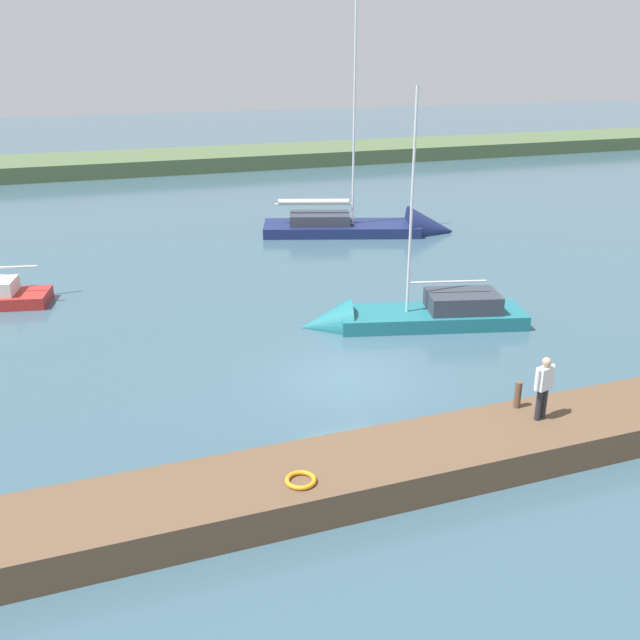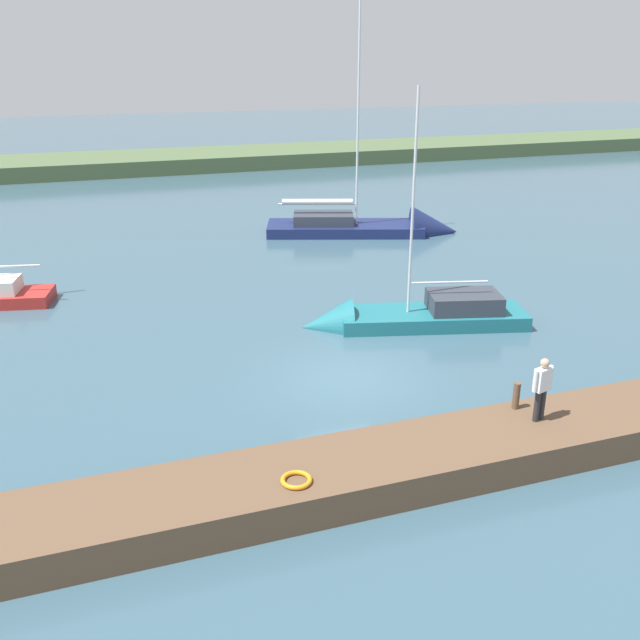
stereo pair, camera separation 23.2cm
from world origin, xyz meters
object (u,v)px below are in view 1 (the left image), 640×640
sailboat_mid_channel (402,322)px  person_on_dock (544,384)px  life_ring_buoy (301,480)px  sailboat_far_left (378,230)px  mooring_post_near (518,395)px

sailboat_mid_channel → person_on_dock: sailboat_mid_channel is taller
sailboat_mid_channel → person_on_dock: bearing=101.5°
life_ring_buoy → sailboat_mid_channel: bearing=-126.7°
life_ring_buoy → person_on_dock: bearing=-174.6°
sailboat_far_left → life_ring_buoy: bearing=-99.3°
sailboat_mid_channel → life_ring_buoy: bearing=68.2°
person_on_dock → sailboat_mid_channel: bearing=161.0°
sailboat_far_left → sailboat_mid_channel: bearing=-91.9°
mooring_post_near → sailboat_far_left: bearing=-104.8°
sailboat_far_left → person_on_dock: sailboat_far_left is taller
sailboat_mid_channel → person_on_dock: 8.68m
life_ring_buoy → sailboat_far_left: sailboat_far_left is taller
sailboat_far_left → person_on_dock: size_ratio=7.90×
sailboat_mid_channel → person_on_dock: size_ratio=5.63×
mooring_post_near → person_on_dock: bearing=105.0°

